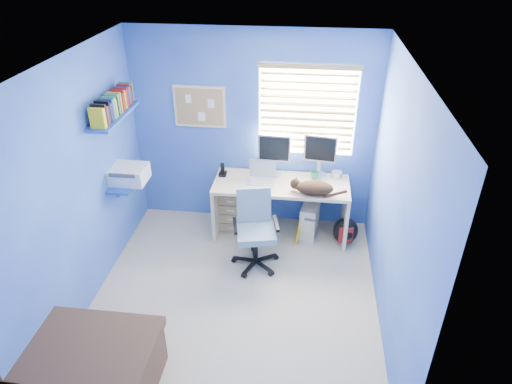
# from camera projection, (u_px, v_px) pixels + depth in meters

# --- Properties ---
(floor) EXTENTS (3.00, 3.20, 0.00)m
(floor) POSITION_uv_depth(u_px,v_px,m) (235.00, 298.00, 4.90)
(floor) COLOR #C5B39B
(floor) RESTS_ON ground
(ceiling) EXTENTS (3.00, 3.20, 0.00)m
(ceiling) POSITION_uv_depth(u_px,v_px,m) (228.00, 64.00, 3.63)
(ceiling) COLOR white
(ceiling) RESTS_ON wall_back
(wall_back) EXTENTS (3.00, 0.01, 2.50)m
(wall_back) POSITION_uv_depth(u_px,v_px,m) (253.00, 132.00, 5.63)
(wall_back) COLOR #3145B9
(wall_back) RESTS_ON ground
(wall_front) EXTENTS (3.00, 0.01, 2.50)m
(wall_front) POSITION_uv_depth(u_px,v_px,m) (190.00, 329.00, 2.89)
(wall_front) COLOR #3145B9
(wall_front) RESTS_ON ground
(wall_left) EXTENTS (0.01, 3.20, 2.50)m
(wall_left) POSITION_uv_depth(u_px,v_px,m) (79.00, 189.00, 4.42)
(wall_left) COLOR #3145B9
(wall_left) RESTS_ON ground
(wall_right) EXTENTS (0.01, 3.20, 2.50)m
(wall_right) POSITION_uv_depth(u_px,v_px,m) (396.00, 209.00, 4.11)
(wall_right) COLOR #3145B9
(wall_right) RESTS_ON ground
(desk) EXTENTS (1.65, 0.65, 0.74)m
(desk) POSITION_uv_depth(u_px,v_px,m) (281.00, 209.00, 5.74)
(desk) COLOR #D5B78A
(desk) RESTS_ON floor
(laptop) EXTENTS (0.33, 0.27, 0.22)m
(laptop) POSITION_uv_depth(u_px,v_px,m) (262.00, 174.00, 5.53)
(laptop) COLOR silver
(laptop) RESTS_ON desk
(monitor_left) EXTENTS (0.41, 0.14, 0.54)m
(monitor_left) POSITION_uv_depth(u_px,v_px,m) (274.00, 155.00, 5.61)
(monitor_left) COLOR silver
(monitor_left) RESTS_ON desk
(monitor_right) EXTENTS (0.41, 0.17, 0.54)m
(monitor_right) POSITION_uv_depth(u_px,v_px,m) (320.00, 155.00, 5.60)
(monitor_right) COLOR silver
(monitor_right) RESTS_ON desk
(phone) EXTENTS (0.09, 0.11, 0.17)m
(phone) POSITION_uv_depth(u_px,v_px,m) (223.00, 169.00, 5.68)
(phone) COLOR black
(phone) RESTS_ON desk
(mug) EXTENTS (0.10, 0.09, 0.10)m
(mug) POSITION_uv_depth(u_px,v_px,m) (314.00, 175.00, 5.62)
(mug) COLOR #2F8961
(mug) RESTS_ON desk
(cd_spindle) EXTENTS (0.13, 0.13, 0.07)m
(cd_spindle) POSITION_uv_depth(u_px,v_px,m) (337.00, 174.00, 5.67)
(cd_spindle) COLOR silver
(cd_spindle) RESTS_ON desk
(cat) EXTENTS (0.48, 0.31, 0.16)m
(cat) POSITION_uv_depth(u_px,v_px,m) (315.00, 188.00, 5.29)
(cat) COLOR black
(cat) RESTS_ON desk
(tower_pc) EXTENTS (0.26, 0.46, 0.45)m
(tower_pc) POSITION_uv_depth(u_px,v_px,m) (310.00, 219.00, 5.80)
(tower_pc) COLOR beige
(tower_pc) RESTS_ON floor
(drawer_boxes) EXTENTS (0.35, 0.28, 0.54)m
(drawer_boxes) POSITION_uv_depth(u_px,v_px,m) (233.00, 209.00, 5.91)
(drawer_boxes) COLOR tan
(drawer_boxes) RESTS_ON floor
(yellow_book) EXTENTS (0.03, 0.17, 0.24)m
(yellow_book) POSITION_uv_depth(u_px,v_px,m) (298.00, 234.00, 5.70)
(yellow_book) COLOR yellow
(yellow_book) RESTS_ON floor
(backpack) EXTENTS (0.35, 0.29, 0.36)m
(backpack) POSITION_uv_depth(u_px,v_px,m) (345.00, 231.00, 5.65)
(backpack) COLOR black
(backpack) RESTS_ON floor
(bed_corner) EXTENTS (1.05, 0.75, 0.50)m
(bed_corner) POSITION_uv_depth(u_px,v_px,m) (92.00, 367.00, 3.83)
(bed_corner) COLOR #4D2F21
(bed_corner) RESTS_ON floor
(office_chair) EXTENTS (0.63, 0.63, 0.91)m
(office_chair) POSITION_uv_depth(u_px,v_px,m) (255.00, 239.00, 5.24)
(office_chair) COLOR black
(office_chair) RESTS_ON floor
(window_blinds) EXTENTS (1.15, 0.05, 1.10)m
(window_blinds) POSITION_uv_depth(u_px,v_px,m) (307.00, 112.00, 5.38)
(window_blinds) COLOR white
(window_blinds) RESTS_ON ground
(corkboard) EXTENTS (0.64, 0.02, 0.52)m
(corkboard) POSITION_uv_depth(u_px,v_px,m) (200.00, 107.00, 5.53)
(corkboard) COLOR #D5B78A
(corkboard) RESTS_ON ground
(wall_shelves) EXTENTS (0.42, 0.90, 1.05)m
(wall_shelves) POSITION_uv_depth(u_px,v_px,m) (120.00, 141.00, 4.95)
(wall_shelves) COLOR #2046A7
(wall_shelves) RESTS_ON ground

